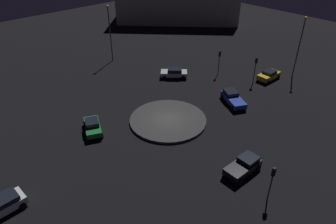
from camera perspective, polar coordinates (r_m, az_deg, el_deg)
ground_plane at (r=38.46m, az=0.00°, el=-1.69°), size 118.90×118.90×0.00m
roundabout_island at (r=38.37m, az=0.00°, el=-1.49°), size 9.52×9.52×0.33m
car_silver at (r=49.04m, az=1.14°, el=7.27°), size 4.19×4.23×1.51m
car_black at (r=31.66m, az=13.78°, el=-9.65°), size 2.12×4.03×1.54m
car_blue at (r=42.76m, az=11.89°, el=2.54°), size 4.84×3.68×1.50m
car_green at (r=37.26m, az=-13.77°, el=-2.55°), size 4.29×3.22×1.51m
car_white at (r=30.83m, az=-28.36°, el=-14.90°), size 2.18×3.95×1.44m
car_yellow at (r=50.79m, az=18.14°, el=6.50°), size 2.11×3.97×1.47m
traffic_light_south at (r=49.79m, az=9.47°, el=9.84°), size 0.35×0.39×4.01m
traffic_light_west at (r=28.43m, az=18.71°, el=-11.32°), size 0.37×0.33×3.70m
traffic_light_south_near at (r=48.09m, az=15.87°, el=8.35°), size 0.31×0.36×4.18m
streetlamp_east at (r=54.56m, az=-10.75°, el=15.07°), size 0.48×0.48×9.58m
streetlamp_south at (r=51.67m, az=23.26°, el=11.95°), size 0.47×0.47×9.43m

